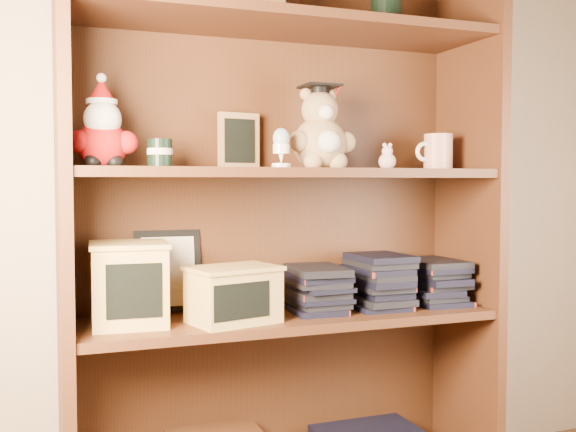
# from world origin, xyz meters

# --- Properties ---
(bookcase) EXTENTS (1.20, 0.35, 1.60)m
(bookcase) POSITION_xyz_m (-0.10, 1.36, 0.78)
(bookcase) COLOR #4D2916
(bookcase) RESTS_ON ground
(shelf_lower) EXTENTS (1.14, 0.33, 0.02)m
(shelf_lower) POSITION_xyz_m (-0.10, 1.30, 0.54)
(shelf_lower) COLOR #4D2916
(shelf_lower) RESTS_ON ground
(shelf_upper) EXTENTS (1.14, 0.33, 0.02)m
(shelf_upper) POSITION_xyz_m (-0.10, 1.30, 0.94)
(shelf_upper) COLOR #4D2916
(shelf_upper) RESTS_ON ground
(santa_plush) EXTENTS (0.17, 0.12, 0.24)m
(santa_plush) POSITION_xyz_m (-0.59, 1.30, 1.04)
(santa_plush) COLOR #A50F0F
(santa_plush) RESTS_ON shelf_upper
(teachers_tin) EXTENTS (0.07, 0.07, 0.07)m
(teachers_tin) POSITION_xyz_m (-0.45, 1.31, 0.99)
(teachers_tin) COLOR black
(teachers_tin) RESTS_ON shelf_upper
(chalkboard_plaque) EXTENTS (0.12, 0.08, 0.16)m
(chalkboard_plaque) POSITION_xyz_m (-0.20, 1.42, 1.03)
(chalkboard_plaque) COLOR #9E7547
(chalkboard_plaque) RESTS_ON shelf_upper
(egg_cup) EXTENTS (0.05, 0.05, 0.10)m
(egg_cup) POSITION_xyz_m (-0.14, 1.23, 1.01)
(egg_cup) COLOR white
(egg_cup) RESTS_ON shelf_upper
(grad_teddy_bear) EXTENTS (0.20, 0.17, 0.24)m
(grad_teddy_bear) POSITION_xyz_m (-0.00, 1.30, 1.04)
(grad_teddy_bear) COLOR #A78358
(grad_teddy_bear) RESTS_ON shelf_upper
(pink_figurine) EXTENTS (0.05, 0.05, 0.08)m
(pink_figurine) POSITION_xyz_m (0.21, 1.30, 0.98)
(pink_figurine) COLOR beige
(pink_figurine) RESTS_ON shelf_upper
(teacher_mug) EXTENTS (0.12, 0.08, 0.11)m
(teacher_mug) POSITION_xyz_m (0.38, 1.30, 1.00)
(teacher_mug) COLOR silver
(teacher_mug) RESTS_ON shelf_upper
(certificate_frame) EXTENTS (0.18, 0.05, 0.23)m
(certificate_frame) POSITION_xyz_m (-0.40, 1.44, 0.66)
(certificate_frame) COLOR black
(certificate_frame) RESTS_ON shelf_lower
(treats_box) EXTENTS (0.21, 0.21, 0.21)m
(treats_box) POSITION_xyz_m (-0.53, 1.30, 0.66)
(treats_box) COLOR tan
(treats_box) RESTS_ON shelf_lower
(pencils_box) EXTENTS (0.26, 0.21, 0.15)m
(pencils_box) POSITION_xyz_m (-0.27, 1.24, 0.62)
(pencils_box) COLOR tan
(pencils_box) RESTS_ON shelf_lower
(book_stack_left) EXTENTS (0.14, 0.20, 0.13)m
(book_stack_left) POSITION_xyz_m (-0.01, 1.30, 0.61)
(book_stack_left) COLOR black
(book_stack_left) RESTS_ON shelf_lower
(book_stack_mid) EXTENTS (0.14, 0.20, 0.14)m
(book_stack_mid) POSITION_xyz_m (0.18, 1.30, 0.62)
(book_stack_mid) COLOR black
(book_stack_mid) RESTS_ON shelf_lower
(book_stack_right) EXTENTS (0.14, 0.20, 0.13)m
(book_stack_right) POSITION_xyz_m (0.37, 1.30, 0.61)
(book_stack_right) COLOR black
(book_stack_right) RESTS_ON shelf_lower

